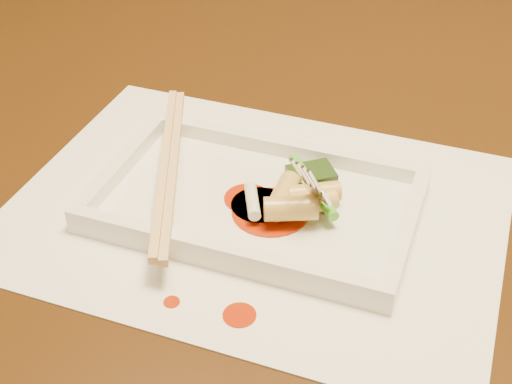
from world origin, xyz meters
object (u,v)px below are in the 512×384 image
(placemat, at_px, (256,210))
(chopstick_a, at_px, (165,164))
(table, at_px, (270,198))
(plate_base, at_px, (256,205))
(fork, at_px, (351,131))

(placemat, bearing_deg, chopstick_a, 180.00)
(table, distance_m, plate_base, 0.18)
(placemat, distance_m, fork, 0.11)
(fork, bearing_deg, plate_base, -165.58)
(table, distance_m, placemat, 0.18)
(fork, bearing_deg, placemat, -165.58)
(plate_base, height_order, chopstick_a, chopstick_a)
(placemat, relative_size, chopstick_a, 1.69)
(chopstick_a, bearing_deg, fork, 6.75)
(placemat, xyz_separation_m, fork, (0.07, 0.02, 0.08))
(placemat, xyz_separation_m, plate_base, (0.00, 0.00, 0.00))
(table, height_order, fork, fork)
(placemat, distance_m, plate_base, 0.00)
(plate_base, bearing_deg, fork, 14.42)
(placemat, bearing_deg, fork, 14.42)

